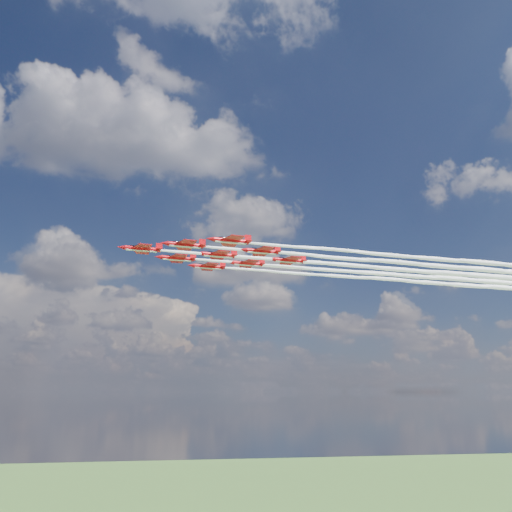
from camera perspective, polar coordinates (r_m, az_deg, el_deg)
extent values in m
cylinder|color=red|center=(126.67, -12.93, 0.81)|extent=(8.11, 2.18, 1.10)
cone|color=red|center=(126.47, -15.19, 0.98)|extent=(2.14, 1.36, 1.10)
cone|color=red|center=(127.03, -10.81, 0.64)|extent=(1.63, 1.20, 1.00)
ellipsoid|color=black|center=(126.69, -13.82, 1.07)|extent=(2.19, 1.19, 0.72)
cube|color=red|center=(126.69, -12.70, 0.77)|extent=(4.43, 9.58, 0.14)
cube|color=red|center=(126.97, -11.12, 0.67)|extent=(1.88, 3.77, 0.12)
cube|color=red|center=(127.23, -11.01, 1.05)|extent=(1.61, 0.36, 1.81)
cube|color=white|center=(126.53, -12.94, 0.59)|extent=(7.58, 1.91, 0.12)
cylinder|color=red|center=(121.38, -8.12, 1.27)|extent=(8.11, 2.18, 1.10)
cone|color=red|center=(120.78, -10.47, 1.46)|extent=(2.14, 1.36, 1.10)
cone|color=red|center=(122.14, -5.93, 1.09)|extent=(1.63, 1.20, 1.00)
ellipsoid|color=black|center=(121.25, -9.05, 1.55)|extent=(2.19, 1.19, 0.72)
cube|color=red|center=(121.44, -7.89, 1.23)|extent=(4.43, 9.58, 0.14)
cube|color=red|center=(122.02, -6.26, 1.12)|extent=(1.88, 3.77, 0.12)
cube|color=red|center=(122.31, -6.15, 1.52)|extent=(1.61, 0.36, 1.81)
cube|color=white|center=(121.24, -8.13, 1.04)|extent=(7.58, 1.91, 0.12)
cylinder|color=red|center=(133.87, -9.01, -0.26)|extent=(8.11, 2.18, 1.10)
cone|color=red|center=(133.32, -11.14, -0.10)|extent=(2.14, 1.36, 1.10)
cone|color=red|center=(134.55, -7.02, -0.42)|extent=(1.63, 1.20, 1.00)
ellipsoid|color=black|center=(133.74, -9.85, -0.01)|extent=(2.19, 1.19, 0.72)
cube|color=red|center=(133.92, -8.79, -0.30)|extent=(4.43, 9.58, 0.14)
cube|color=red|center=(134.44, -7.31, -0.39)|extent=(1.88, 3.77, 0.12)
cube|color=red|center=(134.71, -7.22, -0.03)|extent=(1.61, 0.36, 1.81)
cube|color=white|center=(133.74, -9.01, -0.47)|extent=(7.58, 1.91, 0.12)
cylinder|color=red|center=(117.04, -2.91, 1.76)|extent=(8.11, 2.18, 1.10)
cone|color=red|center=(115.99, -5.32, 1.97)|extent=(2.14, 1.36, 1.10)
cone|color=red|center=(118.21, -0.69, 1.57)|extent=(1.63, 1.20, 1.00)
ellipsoid|color=black|center=(116.72, -3.86, 2.05)|extent=(2.19, 1.19, 0.72)
cube|color=red|center=(117.14, -2.67, 1.71)|extent=(4.43, 9.58, 0.14)
cube|color=red|center=(118.02, -1.02, 1.59)|extent=(1.88, 3.77, 0.12)
cube|color=red|center=(118.34, -0.92, 2.00)|extent=(1.61, 0.36, 1.81)
cube|color=white|center=(116.89, -2.91, 1.52)|extent=(7.58, 1.91, 0.12)
cylinder|color=red|center=(129.28, -4.33, 0.13)|extent=(8.11, 2.18, 1.10)
cone|color=red|center=(128.33, -6.51, 0.30)|extent=(2.14, 1.36, 1.10)
cone|color=red|center=(130.34, -2.30, -0.03)|extent=(1.63, 1.20, 1.00)
ellipsoid|color=black|center=(128.99, -5.19, 0.39)|extent=(2.19, 1.19, 0.72)
cube|color=red|center=(129.37, -4.11, 0.09)|extent=(4.43, 9.58, 0.14)
cube|color=red|center=(130.17, -2.60, -0.01)|extent=(1.88, 3.77, 0.12)
cube|color=red|center=(130.46, -2.51, 0.37)|extent=(1.61, 0.36, 1.81)
cube|color=white|center=(129.14, -4.33, -0.09)|extent=(7.58, 1.91, 0.12)
cylinder|color=red|center=(141.67, -5.50, -1.22)|extent=(8.11, 2.18, 1.10)
cone|color=red|center=(140.80, -7.50, -1.07)|extent=(2.14, 1.36, 1.10)
cone|color=red|center=(142.64, -3.64, -1.35)|extent=(1.63, 1.20, 1.00)
ellipsoid|color=black|center=(141.41, -6.29, -0.98)|extent=(2.19, 1.19, 0.72)
cube|color=red|center=(141.75, -5.30, -1.25)|extent=(4.43, 9.58, 0.14)
cube|color=red|center=(142.48, -3.92, -1.33)|extent=(1.88, 3.77, 0.12)
cube|color=red|center=(142.75, -3.83, -0.99)|extent=(1.61, 0.36, 1.81)
cube|color=white|center=(141.55, -5.50, -1.41)|extent=(7.58, 1.91, 0.12)
cylinder|color=red|center=(125.61, 0.66, 0.55)|extent=(8.11, 2.18, 1.10)
cone|color=red|center=(124.24, -1.55, 0.73)|extent=(2.14, 1.36, 1.10)
cone|color=red|center=(127.07, 2.69, 0.38)|extent=(1.63, 1.20, 1.00)
ellipsoid|color=black|center=(125.17, -0.22, 0.82)|extent=(2.19, 1.19, 0.72)
cube|color=red|center=(125.75, 0.88, 0.50)|extent=(4.43, 9.58, 0.14)
cube|color=red|center=(126.84, 2.39, 0.40)|extent=(1.88, 3.77, 0.12)
cube|color=red|center=(127.15, 2.47, 0.79)|extent=(1.61, 0.36, 1.81)
cube|color=white|center=(125.48, 0.66, 0.32)|extent=(7.58, 1.91, 0.12)
cylinder|color=red|center=(137.71, -0.99, -0.88)|extent=(8.11, 2.18, 1.10)
cone|color=red|center=(136.46, -3.01, -0.72)|extent=(2.14, 1.36, 1.10)
cone|color=red|center=(139.04, 0.88, -1.02)|extent=(1.63, 1.20, 1.00)
ellipsoid|color=black|center=(137.31, -1.79, -0.63)|extent=(2.19, 1.19, 0.72)
cube|color=red|center=(137.83, -0.79, -0.91)|extent=(4.43, 9.58, 0.14)
cube|color=red|center=(138.83, 0.61, -1.00)|extent=(1.88, 3.77, 0.12)
cube|color=red|center=(139.12, 0.69, -0.64)|extent=(1.61, 0.36, 1.81)
cube|color=white|center=(137.59, -0.99, -1.08)|extent=(7.58, 1.91, 0.12)
cylinder|color=red|center=(134.66, 3.76, -0.51)|extent=(8.11, 2.18, 1.10)
cone|color=red|center=(133.02, 1.73, -0.35)|extent=(2.14, 1.36, 1.10)
cone|color=red|center=(136.36, 5.62, -0.66)|extent=(1.63, 1.20, 1.00)
ellipsoid|color=black|center=(134.10, 2.95, -0.26)|extent=(2.19, 1.19, 0.72)
cube|color=red|center=(134.82, 3.96, -0.55)|extent=(4.43, 9.58, 0.14)
cube|color=red|center=(136.10, 5.34, -0.64)|extent=(1.88, 3.77, 0.12)
cube|color=red|center=(136.40, 5.41, -0.27)|extent=(1.61, 0.36, 1.81)
cube|color=white|center=(134.54, 3.76, -0.72)|extent=(7.58, 1.91, 0.12)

